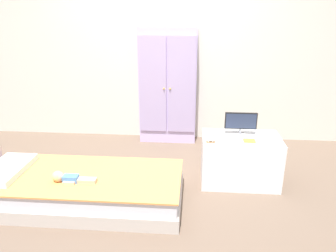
{
  "coord_description": "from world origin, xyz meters",
  "views": [
    {
      "loc": [
        0.43,
        -2.72,
        1.69
      ],
      "look_at": [
        0.18,
        0.37,
        0.58
      ],
      "focal_mm": 34.43,
      "sensor_mm": 36.0,
      "label": 1
    }
  ],
  "objects": [
    {
      "name": "back_wall",
      "position": [
        0.0,
        1.57,
        1.35
      ],
      "size": [
        6.4,
        0.05,
        2.7
      ],
      "primitive_type": "cube",
      "color": "silver",
      "rests_on": "ground_plane"
    },
    {
      "name": "tv_monitor",
      "position": [
        0.92,
        0.4,
        0.63
      ],
      "size": [
        0.32,
        0.1,
        0.23
      ],
      "color": "#99999E",
      "rests_on": "tv_stand"
    },
    {
      "name": "ground_plane",
      "position": [
        0.0,
        0.0,
        -0.01
      ],
      "size": [
        10.0,
        10.0,
        0.02
      ],
      "primitive_type": "cube",
      "color": "brown"
    },
    {
      "name": "doll",
      "position": [
        -0.66,
        -0.31,
        0.32
      ],
      "size": [
        0.39,
        0.13,
        0.1
      ],
      "color": "#4C84C6",
      "rests_on": "bed"
    },
    {
      "name": "rocking_horse_toy",
      "position": [
        0.62,
        0.16,
        0.55
      ],
      "size": [
        0.09,
        0.04,
        0.1
      ],
      "color": "#8E6642",
      "rests_on": "tv_stand"
    },
    {
      "name": "wardrobe",
      "position": [
        0.09,
        1.41,
        0.76
      ],
      "size": [
        0.74,
        0.27,
        1.51
      ],
      "color": "silver",
      "rests_on": "ground_plane"
    },
    {
      "name": "bed",
      "position": [
        -0.56,
        -0.18,
        0.14
      ],
      "size": [
        1.82,
        0.82,
        0.28
      ],
      "color": "beige",
      "rests_on": "ground_plane"
    },
    {
      "name": "tv_stand",
      "position": [
        0.93,
        0.32,
        0.25
      ],
      "size": [
        0.78,
        0.47,
        0.5
      ],
      "primitive_type": "cube",
      "color": "white",
      "rests_on": "ground_plane"
    },
    {
      "name": "book_yellow",
      "position": [
        0.98,
        0.22,
        0.51
      ],
      "size": [
        0.11,
        0.08,
        0.02
      ],
      "primitive_type": "cube",
      "color": "gold",
      "rests_on": "tv_stand"
    },
    {
      "name": "pillow",
      "position": [
        -1.27,
        -0.18,
        0.31
      ],
      "size": [
        0.32,
        0.58,
        0.06
      ],
      "primitive_type": "cube",
      "color": "white",
      "rests_on": "bed"
    }
  ]
}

